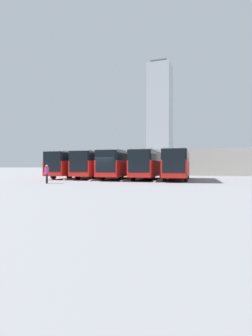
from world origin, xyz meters
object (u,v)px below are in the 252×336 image
Objects in this scene: bus_2 at (120,164)px; bus_3 at (97,164)px; bus_0 at (177,164)px; bus_1 at (148,164)px; bus_4 at (74,164)px; pedestrian at (47,173)px.

bus_2 and bus_3 have the same top height.
bus_0 is 10.38m from bus_3.
bus_0 is at bearing 177.18° from bus_2.
bus_3 is (6.92, -0.28, 0.00)m from bus_1.
bus_4 is (10.37, -0.40, 0.00)m from bus_1.
bus_0 is 1.00× the size of bus_3.
bus_0 reaches higher than pedestrian.
bus_4 is 11.17m from pedestrian.
bus_2 is 3.51m from bus_3.
bus_0 is 3.46m from bus_1.
bus_0 is at bearing 173.33° from bus_4.
bus_1 is at bearing -6.35° from bus_0.
bus_3 is 1.00× the size of bus_4.
bus_1 is at bearing -179.31° from bus_2.
pedestrian is at bearing 51.07° from bus_1.
bus_3 is at bearing 173.41° from bus_4.
bus_3 is at bearing -14.36° from bus_2.
bus_1 is 6.68× the size of pedestrian.
bus_1 is at bearing 106.30° from pedestrian.
bus_3 is at bearing 140.38° from pedestrian.
bus_3 is 10.51m from pedestrian.
pedestrian is (6.97, 10.19, -0.97)m from bus_1.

